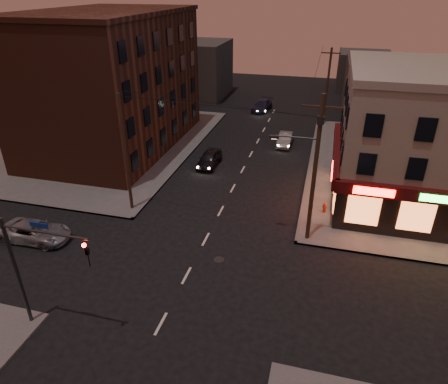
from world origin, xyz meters
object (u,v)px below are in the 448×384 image
(suv_cross, at_px, (35,231))
(sedan_near, at_px, (209,159))
(sedan_far, at_px, (262,106))
(sedan_mid, at_px, (285,139))
(fire_hydrant, at_px, (325,207))

(suv_cross, height_order, sedan_near, sedan_near)
(sedan_far, bearing_deg, sedan_near, -87.23)
(sedan_mid, relative_size, fire_hydrant, 5.11)
(sedan_far, bearing_deg, suv_cross, -97.75)
(sedan_mid, height_order, fire_hydrant, sedan_mid)
(suv_cross, distance_m, sedan_far, 36.21)
(sedan_mid, bearing_deg, sedan_far, 112.05)
(sedan_near, xyz_separation_m, sedan_mid, (6.43, 7.38, -0.06))
(sedan_mid, xyz_separation_m, sedan_far, (-4.72, 12.35, 0.04))
(sedan_near, distance_m, sedan_far, 19.80)
(suv_cross, height_order, fire_hydrant, suv_cross)
(sedan_near, relative_size, fire_hydrant, 5.39)
(suv_cross, relative_size, sedan_far, 1.01)
(sedan_far, height_order, fire_hydrant, sedan_far)
(fire_hydrant, bearing_deg, suv_cross, -155.60)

